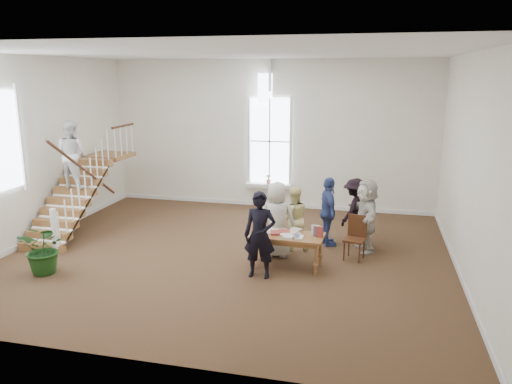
% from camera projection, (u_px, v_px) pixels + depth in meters
% --- Properties ---
extents(ground, '(10.00, 10.00, 0.00)m').
position_uv_depth(ground, '(229.00, 254.00, 11.50)').
color(ground, '#432B1A').
rests_on(ground, ground).
extents(room_shell, '(10.49, 10.00, 10.00)m').
position_uv_depth(room_shell, '(269.00, 194.00, 15.56)').
color(room_shell, white).
rests_on(room_shell, ground).
extents(staircase, '(1.10, 4.10, 2.92)m').
position_uv_depth(staircase, '(75.00, 171.00, 12.82)').
color(staircase, brown).
rests_on(staircase, ground).
extents(library_table, '(1.59, 0.85, 0.79)m').
position_uv_depth(library_table, '(287.00, 238.00, 10.64)').
color(library_table, brown).
rests_on(library_table, ground).
extents(police_officer, '(0.66, 0.44, 1.79)m').
position_uv_depth(police_officer, '(260.00, 235.00, 10.06)').
color(police_officer, black).
rests_on(police_officer, ground).
extents(elderly_woman, '(0.90, 0.65, 1.73)m').
position_uv_depth(elderly_woman, '(277.00, 219.00, 11.22)').
color(elderly_woman, beige).
rests_on(elderly_woman, ground).
extents(person_yellow, '(0.89, 0.79, 1.53)m').
position_uv_depth(person_yellow, '(293.00, 219.00, 11.65)').
color(person_yellow, '#F5E799').
rests_on(person_yellow, ground).
extents(woman_cluster_a, '(0.71, 1.06, 1.68)m').
position_uv_depth(woman_cluster_a, '(328.00, 212.00, 11.96)').
color(woman_cluster_a, '#384886').
rests_on(woman_cluster_a, ground).
extents(woman_cluster_b, '(0.98, 1.18, 1.59)m').
position_uv_depth(woman_cluster_b, '(354.00, 210.00, 12.26)').
color(woman_cluster_b, black).
rests_on(woman_cluster_b, ground).
extents(woman_cluster_c, '(0.94, 1.68, 1.72)m').
position_uv_depth(woman_cluster_c, '(366.00, 215.00, 11.56)').
color(woman_cluster_c, beige).
rests_on(woman_cluster_c, ground).
extents(floor_plant, '(0.99, 0.86, 1.08)m').
position_uv_depth(floor_plant, '(45.00, 248.00, 10.31)').
color(floor_plant, '#173D13').
rests_on(floor_plant, ground).
extents(side_chair, '(0.52, 0.52, 0.99)m').
position_uv_depth(side_chair, '(356.00, 235.00, 11.14)').
color(side_chair, '#3E1B11').
rests_on(side_chair, ground).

